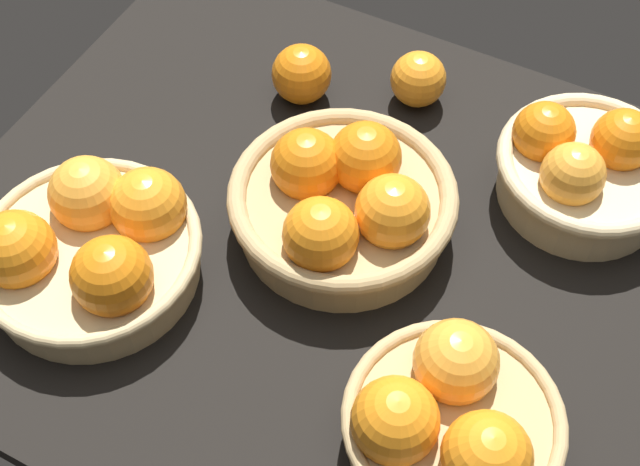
{
  "coord_description": "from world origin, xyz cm",
  "views": [
    {
      "loc": [
        24.99,
        -50.13,
        82.15
      ],
      "look_at": [
        0.16,
        -2.11,
        7.0
      ],
      "focal_mm": 49.12,
      "sensor_mm": 36.0,
      "label": 1
    }
  ],
  "objects_px": {
    "basket_near_right": "(449,422)",
    "loose_orange_front_gap": "(419,79)",
    "basket_center": "(344,201)",
    "loose_orange_back_gap": "(302,74)",
    "basket_near_left": "(91,246)",
    "basket_far_right": "(584,168)"
  },
  "relations": [
    {
      "from": "basket_near_right",
      "to": "loose_orange_front_gap",
      "type": "relative_size",
      "value": 3.0
    },
    {
      "from": "basket_center",
      "to": "loose_orange_back_gap",
      "type": "xyz_separation_m",
      "value": [
        -0.14,
        0.16,
        -0.01
      ]
    },
    {
      "from": "loose_orange_front_gap",
      "to": "loose_orange_back_gap",
      "type": "xyz_separation_m",
      "value": [
        -0.13,
        -0.06,
        0.0
      ]
    },
    {
      "from": "loose_orange_front_gap",
      "to": "loose_orange_back_gap",
      "type": "relative_size",
      "value": 0.93
    },
    {
      "from": "basket_near_left",
      "to": "basket_center",
      "type": "distance_m",
      "value": 0.27
    },
    {
      "from": "loose_orange_back_gap",
      "to": "loose_orange_front_gap",
      "type": "bearing_deg",
      "value": 24.73
    },
    {
      "from": "basket_near_left",
      "to": "basket_near_right",
      "type": "relative_size",
      "value": 1.16
    },
    {
      "from": "basket_near_right",
      "to": "loose_orange_back_gap",
      "type": "xyz_separation_m",
      "value": [
        -0.34,
        0.34,
        -0.01
      ]
    },
    {
      "from": "basket_near_left",
      "to": "basket_center",
      "type": "xyz_separation_m",
      "value": [
        0.21,
        0.17,
        0.0
      ]
    },
    {
      "from": "basket_far_right",
      "to": "loose_orange_front_gap",
      "type": "distance_m",
      "value": 0.23
    },
    {
      "from": "basket_near_right",
      "to": "loose_orange_front_gap",
      "type": "xyz_separation_m",
      "value": [
        -0.2,
        0.4,
        -0.01
      ]
    },
    {
      "from": "basket_near_right",
      "to": "loose_orange_back_gap",
      "type": "bearing_deg",
      "value": 134.35
    },
    {
      "from": "basket_near_left",
      "to": "loose_orange_back_gap",
      "type": "xyz_separation_m",
      "value": [
        0.07,
        0.33,
        -0.01
      ]
    },
    {
      "from": "basket_center",
      "to": "loose_orange_front_gap",
      "type": "relative_size",
      "value": 3.63
    },
    {
      "from": "basket_near_left",
      "to": "loose_orange_front_gap",
      "type": "height_order",
      "value": "basket_near_left"
    },
    {
      "from": "basket_near_left",
      "to": "basket_near_right",
      "type": "height_order",
      "value": "basket_near_right"
    },
    {
      "from": "basket_center",
      "to": "loose_orange_back_gap",
      "type": "distance_m",
      "value": 0.21
    },
    {
      "from": "basket_near_right",
      "to": "loose_orange_back_gap",
      "type": "height_order",
      "value": "basket_near_right"
    },
    {
      "from": "basket_near_left",
      "to": "loose_orange_back_gap",
      "type": "relative_size",
      "value": 3.23
    },
    {
      "from": "basket_near_right",
      "to": "basket_center",
      "type": "bearing_deg",
      "value": 137.42
    },
    {
      "from": "basket_far_right",
      "to": "loose_orange_front_gap",
      "type": "bearing_deg",
      "value": 166.34
    },
    {
      "from": "basket_near_right",
      "to": "loose_orange_front_gap",
      "type": "distance_m",
      "value": 0.45
    }
  ]
}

